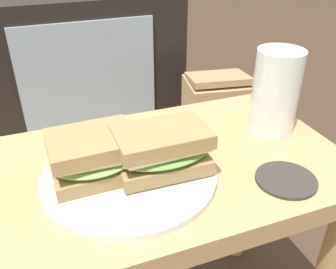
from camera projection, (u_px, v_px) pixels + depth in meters
side_table at (173, 202)px, 0.64m from camera, size 0.56×0.36×0.46m
tv_cabinet at (49, 72)px, 1.40m from camera, size 0.96×0.46×0.58m
area_rug at (47, 212)px, 1.15m from camera, size 1.14×0.69×0.01m
plate at (129, 174)px, 0.56m from camera, size 0.26×0.26×0.01m
sandwich_front at (93, 156)px, 0.53m from camera, size 0.13×0.11×0.07m
sandwich_back at (162, 150)px, 0.54m from camera, size 0.15×0.10×0.07m
beer_glass at (275, 94)px, 0.65m from camera, size 0.08×0.08×0.15m
coaster at (286, 180)px, 0.55m from camera, size 0.09×0.09×0.01m
paper_bag at (214, 127)px, 1.25m from camera, size 0.22×0.20×0.38m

